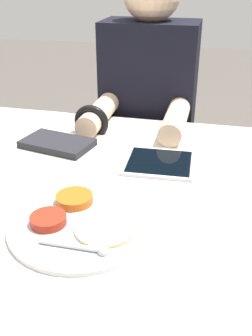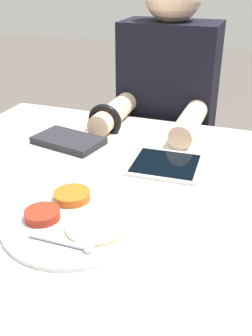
{
  "view_description": "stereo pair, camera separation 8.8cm",
  "coord_description": "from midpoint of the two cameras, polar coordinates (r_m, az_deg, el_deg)",
  "views": [
    {
      "loc": [
        0.3,
        -0.75,
        1.19
      ],
      "look_at": [
        0.12,
        0.01,
        0.78
      ],
      "focal_mm": 42.0,
      "sensor_mm": 36.0,
      "label": 1
    },
    {
      "loc": [
        0.38,
        -0.73,
        1.19
      ],
      "look_at": [
        0.12,
        0.01,
        0.78
      ],
      "focal_mm": 42.0,
      "sensor_mm": 36.0,
      "label": 2
    }
  ],
  "objects": [
    {
      "name": "dining_table",
      "position": [
        1.16,
        -8.33,
        -18.54
      ],
      "size": [
        0.96,
        0.99,
        0.72
      ],
      "color": "beige",
      "rests_on": "ground_plane"
    },
    {
      "name": "tablet_device",
      "position": [
        1.03,
        2.44,
        0.72
      ],
      "size": [
        0.19,
        0.18,
        0.01
      ],
      "color": "#B7B7BC",
      "rests_on": "dining_table"
    },
    {
      "name": "person_diner",
      "position": [
        1.52,
        1.45,
        3.66
      ],
      "size": [
        0.35,
        0.47,
        1.21
      ],
      "color": "black",
      "rests_on": "ground_plane"
    },
    {
      "name": "red_notebook",
      "position": [
        1.15,
        -12.1,
        3.4
      ],
      "size": [
        0.22,
        0.16,
        0.02
      ],
      "color": "silver",
      "rests_on": "dining_table"
    },
    {
      "name": "thali_tray",
      "position": [
        0.8,
        -9.84,
        -7.81
      ],
      "size": [
        0.29,
        0.29,
        0.03
      ],
      "color": "#B7BABF",
      "rests_on": "dining_table"
    }
  ]
}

